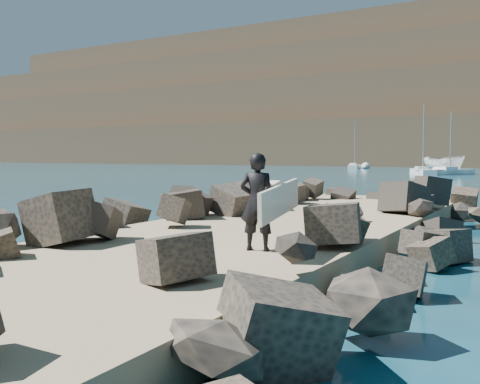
# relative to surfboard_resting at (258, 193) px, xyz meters

# --- Properties ---
(ground) EXTENTS (800.00, 800.00, 0.00)m
(ground) POSITION_rel_surfboard_resting_xyz_m (2.54, -4.57, -1.04)
(ground) COLOR #0F384C
(ground) RESTS_ON ground
(jetty) EXTENTS (6.00, 26.00, 0.60)m
(jetty) POSITION_rel_surfboard_resting_xyz_m (2.54, -6.57, -0.74)
(jetty) COLOR #8C7759
(jetty) RESTS_ON ground
(riprap_left) EXTENTS (2.60, 22.00, 1.00)m
(riprap_left) POSITION_rel_surfboard_resting_xyz_m (-0.36, -6.07, -0.54)
(riprap_left) COLOR black
(riprap_left) RESTS_ON ground
(riprap_right) EXTENTS (2.60, 22.00, 1.00)m
(riprap_right) POSITION_rel_surfboard_resting_xyz_m (5.44, -6.07, -0.54)
(riprap_right) COLOR black
(riprap_right) RESTS_ON ground
(surfboard_resting) EXTENTS (0.63, 2.26, 0.07)m
(surfboard_resting) POSITION_rel_surfboard_resting_xyz_m (0.00, 0.00, 0.00)
(surfboard_resting) COLOR white
(surfboard_resting) RESTS_ON riprap_left
(boat_imported) EXTENTS (6.10, 4.66, 2.23)m
(boat_imported) POSITION_rel_surfboard_resting_xyz_m (-2.96, 53.34, 0.08)
(boat_imported) COLOR white
(boat_imported) RESTS_ON ground
(surfer_with_board) EXTENTS (1.02, 2.18, 1.77)m
(surfer_with_board) POSITION_rel_surfboard_resting_xyz_m (4.07, -7.45, 0.46)
(surfer_with_board) COLOR black
(surfer_with_board) RESTS_ON jetty
(sailboat_b) EXTENTS (4.96, 5.51, 7.45)m
(sailboat_b) POSITION_rel_surfboard_resting_xyz_m (-1.74, 50.05, -0.69)
(sailboat_b) COLOR silver
(sailboat_b) RESTS_ON ground
(sailboat_e) EXTENTS (2.89, 6.96, 8.23)m
(sailboat_e) POSITION_rel_surfboard_resting_xyz_m (-19.73, 69.92, -0.69)
(sailboat_e) COLOR silver
(sailboat_e) RESTS_ON ground
(sailboat_a) EXTENTS (4.26, 6.94, 8.38)m
(sailboat_a) POSITION_rel_surfboard_resting_xyz_m (-4.54, 48.79, -0.69)
(sailboat_a) COLOR silver
(sailboat_a) RESTS_ON ground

